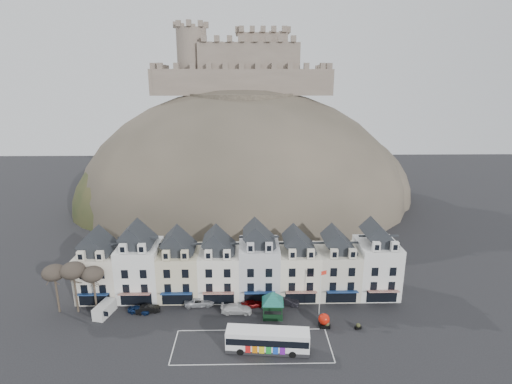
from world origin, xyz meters
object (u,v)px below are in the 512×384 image
car_navy (139,310)px  car_maroon (252,304)px  red_buoy (324,320)px  car_black (148,309)px  car_silver (199,301)px  car_white (236,309)px  flagpole (321,289)px  bus (268,339)px  bus_shelter (273,297)px  white_van (105,309)px  car_charcoal (286,300)px

car_navy → car_maroon: (18.13, 1.36, 0.01)m
red_buoy → car_black: bearing=171.0°
car_silver → car_white: (6.23, -2.39, 0.03)m
flagpole → red_buoy: bearing=-88.7°
red_buoy → car_maroon: size_ratio=0.58×
bus → car_maroon: bearing=105.9°
red_buoy → car_black: size_ratio=0.55×
car_silver → bus: bearing=-143.3°
bus_shelter → white_van: bus_shelter is taller
bus → car_black: bearing=158.1°
flagpole → car_charcoal: 6.97m
car_white → red_buoy: bearing=-104.8°
car_charcoal → car_navy: bearing=117.1°
red_buoy → car_black: (-27.60, 4.37, -0.45)m
car_white → car_charcoal: size_ratio=1.14×
red_buoy → flagpole: flagpole is taller
car_white → flagpole: bearing=-91.0°
red_buoy → car_white: red_buoy is taller
car_white → car_charcoal: (8.22, 2.39, -0.00)m
car_navy → car_white: size_ratio=0.72×
car_maroon → car_white: bearing=107.6°
car_white → car_charcoal: car_white is taller
car_black → car_maroon: car_black is taller
car_charcoal → flagpole: bearing=-99.1°
flagpole → car_maroon: (-10.74, 2.30, -3.80)m
bus → white_van: bus is taller
bus → car_charcoal: 12.37m
car_navy → car_charcoal: bearing=-75.0°
white_van → car_white: white_van is taller
red_buoy → car_white: size_ratio=0.43×
bus → car_black: (-18.79, 9.77, -1.15)m
flagpole → car_maroon: flagpole is taller
car_white → car_maroon: 3.02m
car_maroon → car_charcoal: size_ratio=0.84×
car_black → car_silver: bearing=-88.5°
car_black → car_white: (14.25, -0.40, 0.08)m
bus_shelter → car_black: bearing=178.4°
white_van → car_silver: (14.74, 2.50, -0.27)m
car_navy → car_charcoal: 23.91m
car_silver → bus_shelter: bearing=-111.7°
red_buoy → car_silver: size_ratio=0.44×
bus → car_navy: size_ratio=3.24×
car_white → car_silver: bearing=70.9°
bus_shelter → flagpole: size_ratio=0.88×
white_van → car_maroon: (23.50, 1.76, -0.34)m
car_silver → car_maroon: 8.79m
car_navy → bus_shelter: bearing=-83.5°
bus_shelter → flagpole: bearing=5.2°
car_white → car_charcoal: 8.56m
white_van → car_charcoal: 29.30m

